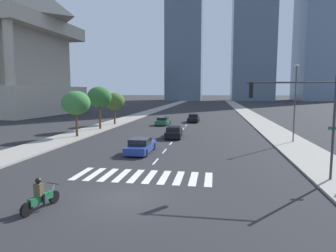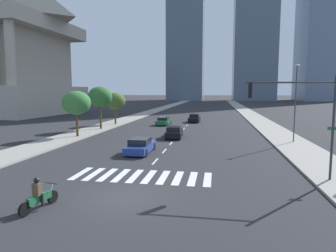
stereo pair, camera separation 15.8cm
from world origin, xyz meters
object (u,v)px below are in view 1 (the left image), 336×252
Objects in this scene: sedan_black_1 at (194,118)px; traffic_signal_near at (301,108)px; street_tree_third at (114,101)px; street_tree_nearest at (76,103)px; sedan_blue_0 at (141,146)px; motorcycle_lead at (40,197)px; street_lamp_east at (295,98)px; sedan_green_2 at (163,121)px; sedan_black_3 at (174,132)px; street_tree_second at (99,97)px.

traffic_signal_near reaches higher than sedan_black_1.
street_tree_nearest is at bearing -90.00° from street_tree_third.
sedan_blue_0 is 1.05× the size of sedan_black_1.
motorcycle_lead is 0.43× the size of street_tree_nearest.
sedan_black_1 is 22.81m from street_lamp_east.
sedan_black_3 is at bearing -162.94° from sedan_green_2.
street_tree_nearest is (-20.47, 13.44, -0.36)m from traffic_signal_near.
motorcycle_lead reaches higher than sedan_black_3.
motorcycle_lead is at bearing 174.53° from sedan_blue_0.
sedan_green_2 is 13.01m from sedan_black_3.
motorcycle_lead is 0.29× the size of street_lamp_east.
sedan_black_1 is at bearing 45.67° from street_tree_second.
sedan_black_1 is 0.55× the size of street_lamp_east.
sedan_blue_0 is 0.86× the size of street_tree_nearest.
sedan_black_3 is at bearing 3.93° from motorcycle_lead.
motorcycle_lead is 21.71m from street_tree_nearest.
street_tree_third is at bearing 90.00° from street_tree_second.
sedan_black_3 is 0.91× the size of street_tree_third.
motorcycle_lead is 0.37× the size of traffic_signal_near.
motorcycle_lead is at bearing -4.41° from sedan_black_1.
sedan_green_2 is 8.23m from street_tree_third.
traffic_signal_near is (12.95, -27.59, 3.72)m from sedan_green_2.
sedan_black_1 is at bearing -6.14° from sedan_black_3.
street_tree_nearest reaches higher than street_tree_third.
traffic_signal_near is 24.50m from street_tree_nearest.
street_tree_second reaches higher than street_tree_third.
street_tree_third is at bearing 25.48° from motorcycle_lead.
street_tree_second is (-23.50, 7.02, -0.13)m from street_lamp_east.
traffic_signal_near is 1.16× the size of street_tree_nearest.
traffic_signal_near reaches higher than sedan_blue_0.
sedan_green_2 is at bearing 8.46° from street_tree_third.
sedan_black_1 is 0.95× the size of sedan_black_3.
sedan_black_1 is at bearing -75.40° from traffic_signal_near.
sedan_black_3 is at bearing -26.20° from street_tree_second.
street_tree_second is (-7.95, 26.91, 3.92)m from motorcycle_lead.
street_tree_nearest reaches higher than sedan_green_2.
sedan_black_3 is at bearing 8.26° from street_tree_nearest.
street_lamp_east is 24.53m from street_tree_second.
sedan_black_3 is 16.15m from street_tree_third.
sedan_green_2 is (-4.44, -5.09, -0.04)m from sedan_black_1.
sedan_black_1 is 6.76m from sedan_green_2.
street_tree_third is (-10.97, 11.43, 3.12)m from sedan_black_3.
traffic_signal_near reaches higher than street_tree_nearest.
sedan_green_2 is at bearing -64.86° from traffic_signal_near.
street_lamp_east reaches higher than sedan_green_2.
sedan_black_1 reaches higher than sedan_black_3.
sedan_green_2 is 0.95× the size of sedan_black_3.
sedan_black_1 is 0.86× the size of street_tree_third.
sedan_green_2 is 16.37m from street_tree_nearest.
sedan_black_1 is 1.00× the size of sedan_green_2.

